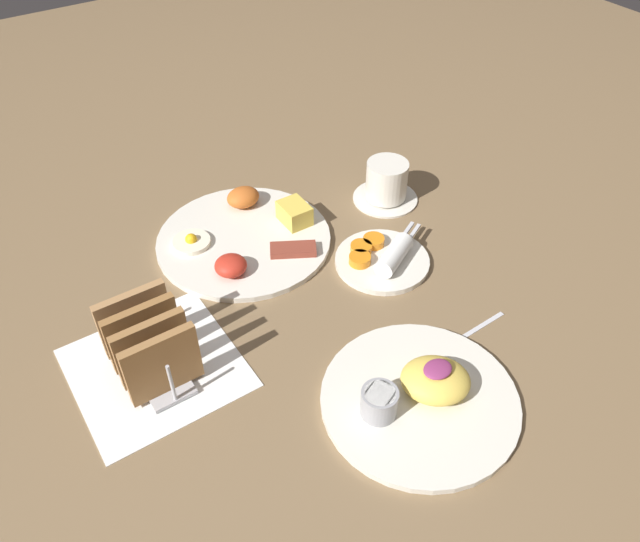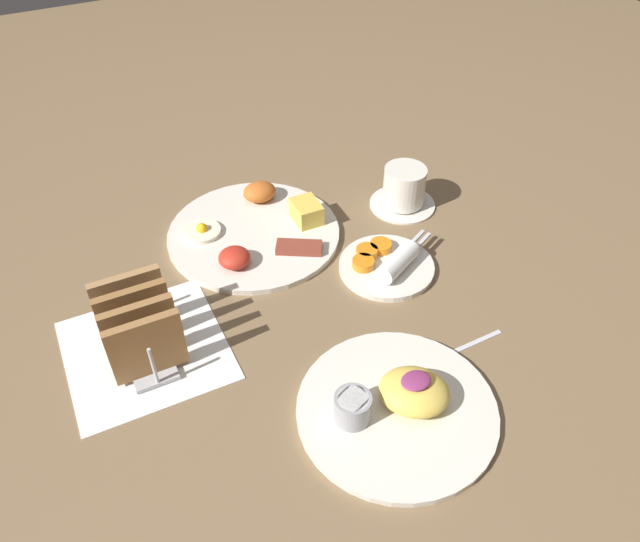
{
  "view_description": "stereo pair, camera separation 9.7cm",
  "coord_description": "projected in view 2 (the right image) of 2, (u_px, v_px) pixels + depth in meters",
  "views": [
    {
      "loc": [
        -0.35,
        -0.55,
        0.69
      ],
      "look_at": [
        0.05,
        0.05,
        0.03
      ],
      "focal_mm": 35.0,
      "sensor_mm": 36.0,
      "label": 1
    },
    {
      "loc": [
        -0.27,
        -0.6,
        0.69
      ],
      "look_at": [
        0.05,
        0.05,
        0.03
      ],
      "focal_mm": 35.0,
      "sensor_mm": 36.0,
      "label": 2
    }
  ],
  "objects": [
    {
      "name": "napkin_flat",
      "position": [
        146.0,
        350.0,
        0.89
      ],
      "size": [
        0.22,
        0.22,
        0.0
      ],
      "color": "white",
      "rests_on": "ground_plane"
    },
    {
      "name": "plate_condiments",
      "position": [
        387.0,
        264.0,
        1.01
      ],
      "size": [
        0.17,
        0.16,
        0.04
      ],
      "color": "silver",
      "rests_on": "ground_plane"
    },
    {
      "name": "coffee_cup",
      "position": [
        404.0,
        189.0,
        1.13
      ],
      "size": [
        0.12,
        0.12,
        0.08
      ],
      "color": "silver",
      "rests_on": "ground_plane"
    },
    {
      "name": "teaspoon",
      "position": [
        452.0,
        352.0,
        0.89
      ],
      "size": [
        0.13,
        0.02,
        0.01
      ],
      "color": "silver",
      "rests_on": "ground_plane"
    },
    {
      "name": "plate_foreground",
      "position": [
        397.0,
        405.0,
        0.81
      ],
      "size": [
        0.26,
        0.26,
        0.06
      ],
      "color": "silver",
      "rests_on": "ground_plane"
    },
    {
      "name": "toast_rack",
      "position": [
        139.0,
        326.0,
        0.86
      ],
      "size": [
        0.1,
        0.15,
        0.1
      ],
      "color": "#B7B7BC",
      "rests_on": "ground_plane"
    },
    {
      "name": "ground_plane",
      "position": [
        304.0,
        313.0,
        0.95
      ],
      "size": [
        3.0,
        3.0,
        0.0
      ],
      "primitive_type": "plane",
      "color": "brown"
    },
    {
      "name": "plate_breakfast",
      "position": [
        258.0,
        229.0,
        1.08
      ],
      "size": [
        0.3,
        0.3,
        0.05
      ],
      "color": "silver",
      "rests_on": "ground_plane"
    }
  ]
}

